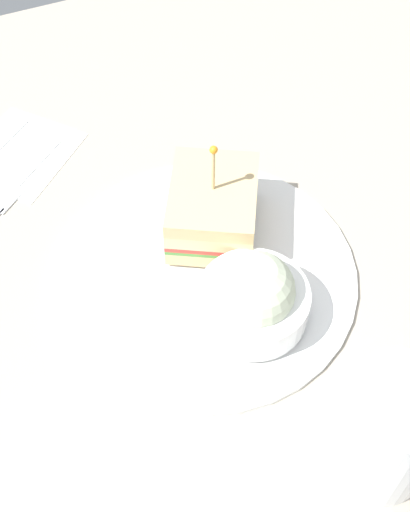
{
  "coord_description": "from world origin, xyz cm",
  "views": [
    {
      "loc": [
        14.0,
        33.41,
        51.85
      ],
      "look_at": [
        0.0,
        0.0,
        2.96
      ],
      "focal_mm": 49.76,
      "sensor_mm": 36.0,
      "label": 1
    }
  ],
  "objects_px": {
    "sandwich_half_center": "(213,208)",
    "drink_glass": "(389,434)",
    "coleslaw_bowl": "(254,297)",
    "napkin": "(20,153)",
    "fork": "(15,187)",
    "plate": "(205,273)"
  },
  "relations": [
    {
      "from": "coleslaw_bowl",
      "to": "drink_glass",
      "type": "height_order",
      "value": "drink_glass"
    },
    {
      "from": "plate",
      "to": "drink_glass",
      "type": "bearing_deg",
      "value": 104.83
    },
    {
      "from": "fork",
      "to": "plate",
      "type": "bearing_deg",
      "value": 127.81
    },
    {
      "from": "coleslaw_bowl",
      "to": "drink_glass",
      "type": "relative_size",
      "value": 0.9
    },
    {
      "from": "napkin",
      "to": "drink_glass",
      "type": "bearing_deg",
      "value": 112.07
    },
    {
      "from": "coleslaw_bowl",
      "to": "fork",
      "type": "xyz_separation_m",
      "value": [
        0.15,
        -0.23,
        -0.03
      ]
    },
    {
      "from": "plate",
      "to": "coleslaw_bowl",
      "type": "distance_m",
      "value": 0.07
    },
    {
      "from": "coleslaw_bowl",
      "to": "drink_glass",
      "type": "xyz_separation_m",
      "value": [
        -0.03,
        0.15,
        0.01
      ]
    },
    {
      "from": "sandwich_half_center",
      "to": "fork",
      "type": "relative_size",
      "value": 1.16
    },
    {
      "from": "sandwich_half_center",
      "to": "drink_glass",
      "type": "bearing_deg",
      "value": 96.59
    },
    {
      "from": "coleslaw_bowl",
      "to": "fork",
      "type": "distance_m",
      "value": 0.27
    },
    {
      "from": "napkin",
      "to": "fork",
      "type": "relative_size",
      "value": 1.04
    },
    {
      "from": "napkin",
      "to": "sandwich_half_center",
      "type": "bearing_deg",
      "value": 129.57
    },
    {
      "from": "drink_glass",
      "to": "fork",
      "type": "xyz_separation_m",
      "value": [
        0.19,
        -0.37,
        -0.04
      ]
    },
    {
      "from": "sandwich_half_center",
      "to": "drink_glass",
      "type": "height_order",
      "value": "sandwich_half_center"
    },
    {
      "from": "sandwich_half_center",
      "to": "fork",
      "type": "height_order",
      "value": "sandwich_half_center"
    },
    {
      "from": "coleslaw_bowl",
      "to": "napkin",
      "type": "relative_size",
      "value": 0.87
    },
    {
      "from": "sandwich_half_center",
      "to": "drink_glass",
      "type": "xyz_separation_m",
      "value": [
        -0.03,
        0.25,
        0.01
      ]
    },
    {
      "from": "coleslaw_bowl",
      "to": "napkin",
      "type": "height_order",
      "value": "coleslaw_bowl"
    },
    {
      "from": "drink_glass",
      "to": "plate",
      "type": "bearing_deg",
      "value": -75.17
    },
    {
      "from": "sandwich_half_center",
      "to": "coleslaw_bowl",
      "type": "relative_size",
      "value": 1.28
    },
    {
      "from": "sandwich_half_center",
      "to": "plate",
      "type": "bearing_deg",
      "value": 59.17
    }
  ]
}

